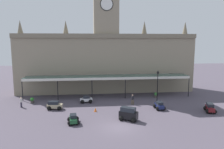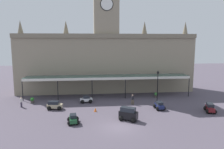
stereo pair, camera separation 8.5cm
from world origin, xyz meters
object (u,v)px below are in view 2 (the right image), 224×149
at_px(car_green_sedan, 73,119).
at_px(pedestrian_beside_cars, 133,99).
at_px(car_navy_sedan, 159,106).
at_px(planter_by_canopy, 156,95).
at_px(car_white_sedan, 86,100).
at_px(planter_near_kerb, 32,100).
at_px(car_maroon_estate, 210,108).
at_px(car_beige_estate, 55,106).
at_px(pedestrian_near_entrance, 21,102).
at_px(traffic_cone, 95,110).
at_px(victorian_lamppost, 158,82).
at_px(car_black_van, 128,115).

relative_size(car_green_sedan, pedestrian_beside_cars, 1.28).
xyz_separation_m(car_navy_sedan, planter_by_canopy, (1.58, 6.83, -0.01)).
distance_m(car_white_sedan, planter_near_kerb, 9.01).
relative_size(car_navy_sedan, car_maroon_estate, 0.86).
relative_size(car_white_sedan, planter_near_kerb, 2.20).
height_order(pedestrian_beside_cars, planter_by_canopy, pedestrian_beside_cars).
height_order(car_beige_estate, planter_by_canopy, car_beige_estate).
xyz_separation_m(pedestrian_near_entrance, traffic_cone, (11.47, -3.30, -0.61)).
relative_size(car_beige_estate, victorian_lamppost, 0.44).
xyz_separation_m(car_beige_estate, car_white_sedan, (4.74, 3.21, -0.06)).
relative_size(car_maroon_estate, pedestrian_beside_cars, 1.45).
bearing_deg(car_black_van, planter_by_canopy, 57.27).
xyz_separation_m(car_maroon_estate, car_black_van, (-12.49, -2.19, 0.24)).
distance_m(car_green_sedan, planter_near_kerb, 12.41).
xyz_separation_m(car_black_van, traffic_cone, (-4.18, 4.09, -0.51)).
bearing_deg(victorian_lamppost, car_beige_estate, -170.00).
xyz_separation_m(car_green_sedan, car_maroon_estate, (19.57, 2.45, 0.06)).
xyz_separation_m(car_white_sedan, pedestrian_near_entrance, (-10.08, -1.57, 0.41)).
bearing_deg(planter_near_kerb, car_green_sedan, -53.00).
relative_size(pedestrian_beside_cars, planter_by_canopy, 1.74).
height_order(car_green_sedan, pedestrian_beside_cars, pedestrian_beside_cars).
bearing_deg(pedestrian_near_entrance, traffic_cone, -16.06).
height_order(car_navy_sedan, victorian_lamppost, victorian_lamppost).
bearing_deg(car_maroon_estate, traffic_cone, 173.49).
bearing_deg(car_black_van, victorian_lamppost, 52.93).
bearing_deg(pedestrian_near_entrance, planter_near_kerb, 64.03).
relative_size(car_black_van, victorian_lamppost, 0.49).
bearing_deg(car_maroon_estate, victorian_lamppost, 131.96).
distance_m(car_maroon_estate, car_black_van, 12.68).
bearing_deg(car_navy_sedan, car_green_sedan, -160.44).
relative_size(car_green_sedan, planter_by_canopy, 2.22).
distance_m(car_maroon_estate, car_white_sedan, 19.28).
bearing_deg(car_green_sedan, traffic_cone, 56.28).
height_order(car_beige_estate, car_white_sedan, car_beige_estate).
height_order(car_beige_estate, traffic_cone, car_beige_estate).
bearing_deg(car_navy_sedan, victorian_lamppost, 76.60).
relative_size(car_white_sedan, traffic_cone, 3.54).
xyz_separation_m(pedestrian_near_entrance, planter_by_canopy, (22.75, 3.66, -0.42)).
distance_m(pedestrian_beside_cars, traffic_cone, 6.84).
bearing_deg(traffic_cone, car_beige_estate, 164.80).
height_order(car_black_van, planter_near_kerb, car_black_van).
bearing_deg(pedestrian_beside_cars, planter_near_kerb, 171.06).
relative_size(traffic_cone, planter_near_kerb, 0.62).
distance_m(pedestrian_near_entrance, victorian_lamppost, 22.41).
height_order(planter_near_kerb, planter_by_canopy, same).
bearing_deg(planter_near_kerb, planter_by_canopy, 3.71).
height_order(car_beige_estate, car_black_van, car_black_van).
xyz_separation_m(car_navy_sedan, car_white_sedan, (-11.09, 4.75, 0.00)).
bearing_deg(planter_by_canopy, car_black_van, -122.73).
bearing_deg(traffic_cone, car_white_sedan, 105.88).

